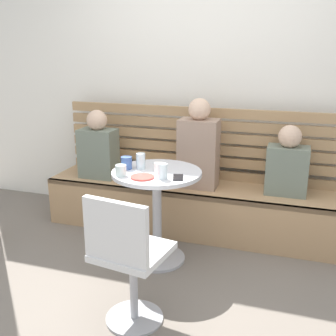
{
  "coord_description": "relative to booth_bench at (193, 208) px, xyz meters",
  "views": [
    {
      "loc": [
        0.86,
        -2.17,
        1.65
      ],
      "look_at": [
        -0.07,
        0.66,
        0.75
      ],
      "focal_mm": 43.68,
      "sensor_mm": 36.0,
      "label": 1
    }
  ],
  "objects": [
    {
      "name": "ground",
      "position": [
        0.0,
        -1.2,
        -0.22
      ],
      "size": [
        8.0,
        8.0,
        0.0
      ],
      "primitive_type": "plane",
      "color": "#70665B"
    },
    {
      "name": "back_wall",
      "position": [
        0.0,
        0.44,
        1.23
      ],
      "size": [
        5.2,
        0.1,
        2.9
      ],
      "primitive_type": "cube",
      "color": "white",
      "rests_on": "ground"
    },
    {
      "name": "booth_bench",
      "position": [
        0.0,
        0.0,
        0.0
      ],
      "size": [
        2.7,
        0.52,
        0.44
      ],
      "color": "tan",
      "rests_on": "ground"
    },
    {
      "name": "booth_backrest",
      "position": [
        0.0,
        0.24,
        0.56
      ],
      "size": [
        2.65,
        0.04,
        0.67
      ],
      "color": "#A68157",
      "rests_on": "booth_bench"
    },
    {
      "name": "cafe_table",
      "position": [
        -0.13,
        -0.61,
        0.3
      ],
      "size": [
        0.68,
        0.68,
        0.74
      ],
      "color": "#ADADB2",
      "rests_on": "ground"
    },
    {
      "name": "white_chair",
      "position": [
        -0.03,
        -1.42,
        0.24
      ],
      "size": [
        0.46,
        0.46,
        0.85
      ],
      "color": "#ADADB2",
      "rests_on": "ground"
    },
    {
      "name": "person_adult",
      "position": [
        0.04,
        -0.01,
        0.57
      ],
      "size": [
        0.34,
        0.22,
        0.78
      ],
      "color": "#9E7F6B",
      "rests_on": "booth_bench"
    },
    {
      "name": "person_child_left",
      "position": [
        -0.92,
        -0.03,
        0.5
      ],
      "size": [
        0.34,
        0.22,
        0.64
      ],
      "color": "slate",
      "rests_on": "booth_bench"
    },
    {
      "name": "person_child_middle",
      "position": [
        0.79,
        0.04,
        0.48
      ],
      "size": [
        0.34,
        0.22,
        0.59
      ],
      "color": "slate",
      "rests_on": "booth_bench"
    },
    {
      "name": "cup_mug_blue",
      "position": [
        -0.37,
        -0.62,
        0.57
      ],
      "size": [
        0.08,
        0.08,
        0.09
      ],
      "primitive_type": "cylinder",
      "color": "#3D5B9E",
      "rests_on": "cafe_table"
    },
    {
      "name": "cup_ceramic_white",
      "position": [
        -0.11,
        -0.62,
        0.55
      ],
      "size": [
        0.08,
        0.08,
        0.07
      ],
      "primitive_type": "cylinder",
      "color": "white",
      "rests_on": "cafe_table"
    },
    {
      "name": "cup_glass_short",
      "position": [
        -0.34,
        -0.79,
        0.56
      ],
      "size": [
        0.08,
        0.08,
        0.08
      ],
      "primitive_type": "cylinder",
      "color": "silver",
      "rests_on": "cafe_table"
    },
    {
      "name": "cup_glass_tall",
      "position": [
        -0.27,
        -0.58,
        0.58
      ],
      "size": [
        0.07,
        0.07,
        0.12
      ],
      "primitive_type": "cylinder",
      "color": "silver",
      "rests_on": "cafe_table"
    },
    {
      "name": "cup_water_clear",
      "position": [
        -0.03,
        -0.77,
        0.57
      ],
      "size": [
        0.07,
        0.07,
        0.11
      ],
      "primitive_type": "cylinder",
      "color": "white",
      "rests_on": "cafe_table"
    },
    {
      "name": "plate_small",
      "position": [
        -0.18,
        -0.79,
        0.52
      ],
      "size": [
        0.17,
        0.17,
        0.01
      ],
      "primitive_type": "cylinder",
      "color": "#DB4C42",
      "rests_on": "cafe_table"
    },
    {
      "name": "phone_on_table",
      "position": [
        0.07,
        -0.72,
        0.52
      ],
      "size": [
        0.11,
        0.15,
        0.01
      ],
      "primitive_type": "cube",
      "rotation": [
        0.0,
        0.0,
        0.28
      ],
      "color": "black",
      "rests_on": "cafe_table"
    }
  ]
}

